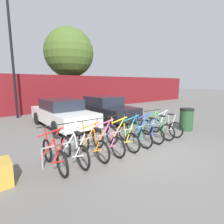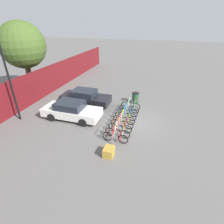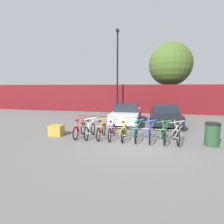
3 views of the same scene
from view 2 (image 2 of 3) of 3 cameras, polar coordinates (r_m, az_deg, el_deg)
The scene contains 18 objects.
ground_plane at distance 13.58m, azimuth 6.43°, elevation -3.13°, with size 120.00×120.00×0.00m, color #605E5B.
hoarding_wall at distance 17.12m, azimuth -26.40°, elevation 6.00°, with size 36.00×0.16×2.79m, color maroon.
bike_rack at distance 13.09m, azimuth 3.30°, elevation -1.72°, with size 5.32×0.04×0.57m.
bicycle_red at distance 11.18m, azimuth 1.04°, elevation -8.22°, with size 0.68×1.71×1.05m.
bicycle_white at distance 11.62m, azimuth 1.80°, elevation -6.66°, with size 0.68×1.71×1.05m.
bicycle_orange at distance 12.11m, azimuth 2.56°, elevation -5.09°, with size 0.68×1.71×1.05m.
bicycle_pink at distance 12.56m, azimuth 3.20°, elevation -3.77°, with size 0.68×1.71×1.05m.
bicycle_yellow at distance 13.07m, azimuth 3.85°, elevation -2.43°, with size 0.68×1.71×1.05m.
bicycle_teal at distance 13.58m, azimuth 4.44°, elevation -1.19°, with size 0.68×1.71×1.05m.
bicycle_blue at distance 14.12m, azimuth 5.02°, elevation 0.01°, with size 0.68×1.71×1.05m.
bicycle_green at distance 14.69m, azimuth 5.56°, elevation 1.15°, with size 0.68×1.71×1.05m.
bicycle_silver at distance 15.19m, azimuth 6.01°, elevation 2.09°, with size 0.68×1.71×1.05m.
car_white at distance 14.00m, azimuth -13.10°, elevation 0.53°, with size 1.91×4.56×1.40m.
car_black at distance 16.12m, azimuth -8.70°, elevation 4.73°, with size 1.91×4.47×1.40m.
lamp_post at distance 14.23m, azimuth -31.49°, elevation 12.77°, with size 0.24×0.44×7.67m.
trash_bin at distance 16.42m, azimuth 7.62°, elevation 4.59°, with size 0.63×0.63×1.03m.
cargo_crate at distance 10.26m, azimuth -1.07°, elevation -12.85°, with size 0.70×0.56×0.55m, color #B28C33.
tree_behind_hoarding at distance 19.58m, azimuth -27.19°, elevation 18.76°, with size 4.32×4.32×6.98m.
Camera 2 is at (-11.48, -1.90, 7.00)m, focal length 28.00 mm.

